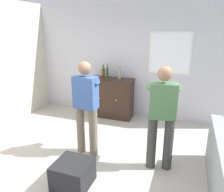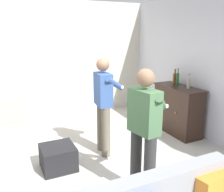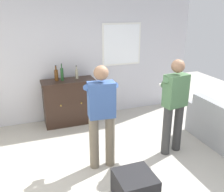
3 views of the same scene
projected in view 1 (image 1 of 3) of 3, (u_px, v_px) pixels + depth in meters
The scene contains 9 objects.
ground at pixel (92, 173), 3.46m from camera, with size 10.40×10.40×0.00m, color #B2ADA3.
wall_back_with_window at pixel (136, 61), 5.42m from camera, with size 5.20×0.15×2.80m.
sideboard_cabinet at pixel (111, 98), 5.54m from camera, with size 1.13×0.49×0.99m.
bottle_wine_green at pixel (107, 73), 5.41m from camera, with size 0.06×0.06×0.36m.
bottle_liquor_amber at pixel (103, 73), 5.47m from camera, with size 0.08×0.08×0.33m.
bottle_spirits_clear at pixel (120, 74), 5.33m from camera, with size 0.07×0.07×0.29m.
ottoman at pixel (73, 174), 3.16m from camera, with size 0.51×0.51×0.37m, color black.
person_standing_left at pixel (86, 104), 3.77m from camera, with size 0.56×0.49×1.68m.
person_standing_right at pixel (162, 114), 3.34m from camera, with size 0.55×0.51×1.68m.
Camera 1 is at (1.29, -2.65, 2.21)m, focal length 35.00 mm.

